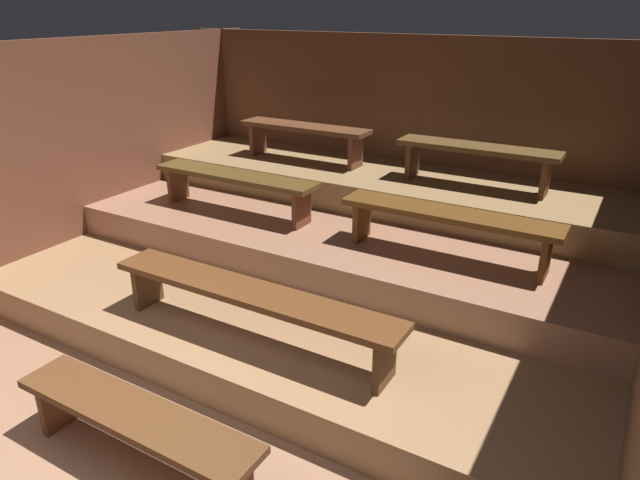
{
  "coord_description": "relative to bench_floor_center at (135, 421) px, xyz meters",
  "views": [
    {
      "loc": [
        2.38,
        -0.94,
        2.55
      ],
      "look_at": [
        0.07,
        3.0,
        0.65
      ],
      "focal_mm": 31.89,
      "sensor_mm": 36.0,
      "label": 1
    }
  ],
  "objects": [
    {
      "name": "bench_middle_left",
      "position": [
        -1.23,
        2.54,
        0.6
      ],
      "size": [
        1.8,
        0.34,
        0.41
      ],
      "color": "#543E1B",
      "rests_on": "platform_middle"
    },
    {
      "name": "bench_lower_center",
      "position": [
        0.04,
        1.08,
        0.31
      ],
      "size": [
        2.32,
        0.34,
        0.41
      ],
      "color": "brown",
      "rests_on": "platform_lower"
    },
    {
      "name": "platform_upper",
      "position": [
        -0.14,
        3.65,
        0.42
      ],
      "size": [
        5.17,
        1.23,
        0.3
      ],
      "primitive_type": "cube",
      "color": "#96744B",
      "rests_on": "platform_middle"
    },
    {
      "name": "bench_middle_right",
      "position": [
        0.96,
        2.54,
        0.6
      ],
      "size": [
        1.8,
        0.34,
        0.41
      ],
      "color": "brown",
      "rests_on": "platform_middle"
    },
    {
      "name": "platform_middle",
      "position": [
        -0.14,
        3.06,
        0.12
      ],
      "size": [
        5.17,
        2.4,
        0.3
      ],
      "primitive_type": "cube",
      "color": "#9F6E53",
      "rests_on": "platform_lower"
    },
    {
      "name": "platform_lower",
      "position": [
        -0.14,
        2.43,
        -0.18
      ],
      "size": [
        5.17,
        3.66,
        0.3
      ],
      "primitive_type": "cube",
      "color": "#9B714C",
      "rests_on": "ground"
    },
    {
      "name": "bench_upper_right",
      "position": [
        0.84,
        3.66,
        0.9
      ],
      "size": [
        1.54,
        0.34,
        0.41
      ],
      "color": "brown",
      "rests_on": "platform_upper"
    },
    {
      "name": "bench_floor_center",
      "position": [
        0.0,
        0.0,
        0.0
      ],
      "size": [
        1.67,
        0.34,
        0.41
      ],
      "color": "#57331A",
      "rests_on": "ground"
    },
    {
      "name": "wall_left",
      "position": [
        -2.75,
        1.74,
        0.8
      ],
      "size": [
        0.06,
        5.84,
        2.26
      ],
      "primitive_type": "cube",
      "color": "brown",
      "rests_on": "ground"
    },
    {
      "name": "ground",
      "position": [
        -0.14,
        1.74,
        -0.37
      ],
      "size": [
        5.97,
        5.84,
        0.08
      ],
      "primitive_type": "cube",
      "color": "#976C50"
    },
    {
      "name": "bench_upper_left",
      "position": [
        -1.12,
        3.66,
        0.9
      ],
      "size": [
        1.54,
        0.34,
        0.41
      ],
      "color": "brown",
      "rests_on": "platform_upper"
    },
    {
      "name": "wall_back",
      "position": [
        -0.14,
        4.29,
        0.8
      ],
      "size": [
        5.97,
        0.06,
        2.26
      ],
      "primitive_type": "cube",
      "color": "brown",
      "rests_on": "ground"
    }
  ]
}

